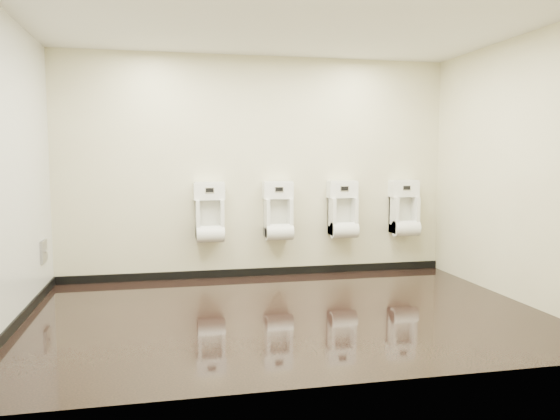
# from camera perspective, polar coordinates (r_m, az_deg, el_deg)

# --- Properties ---
(ground) EXTENTS (5.00, 3.50, 0.00)m
(ground) POSITION_cam_1_polar(r_m,az_deg,el_deg) (5.47, 0.82, -10.70)
(ground) COLOR black
(ground) RESTS_ON ground
(ceiling) EXTENTS (5.00, 3.50, 0.00)m
(ceiling) POSITION_cam_1_polar(r_m,az_deg,el_deg) (5.41, 0.86, 19.12)
(ceiling) COLOR silver
(back_wall) EXTENTS (5.00, 0.02, 2.80)m
(back_wall) POSITION_cam_1_polar(r_m,az_deg,el_deg) (6.97, -2.35, 4.45)
(back_wall) COLOR beige
(back_wall) RESTS_ON ground
(front_wall) EXTENTS (5.00, 0.02, 2.80)m
(front_wall) POSITION_cam_1_polar(r_m,az_deg,el_deg) (3.57, 7.07, 3.44)
(front_wall) COLOR beige
(front_wall) RESTS_ON ground
(left_wall) EXTENTS (0.02, 3.50, 2.80)m
(left_wall) POSITION_cam_1_polar(r_m,az_deg,el_deg) (5.30, -26.61, 3.55)
(left_wall) COLOR beige
(left_wall) RESTS_ON ground
(right_wall) EXTENTS (0.02, 3.50, 2.80)m
(right_wall) POSITION_cam_1_polar(r_m,az_deg,el_deg) (6.30, 23.66, 3.89)
(right_wall) COLOR beige
(right_wall) RESTS_ON ground
(tile_overlay_left) EXTENTS (0.01, 3.50, 2.80)m
(tile_overlay_left) POSITION_cam_1_polar(r_m,az_deg,el_deg) (5.30, -26.56, 3.56)
(tile_overlay_left) COLOR white
(tile_overlay_left) RESTS_ON ground
(skirting_back) EXTENTS (5.00, 0.02, 0.10)m
(skirting_back) POSITION_cam_1_polar(r_m,az_deg,el_deg) (7.12, -2.29, -6.49)
(skirting_back) COLOR black
(skirting_back) RESTS_ON ground
(skirting_left) EXTENTS (0.02, 3.50, 0.10)m
(skirting_left) POSITION_cam_1_polar(r_m,az_deg,el_deg) (5.50, -25.88, -10.64)
(skirting_left) COLOR black
(skirting_left) RESTS_ON ground
(access_panel) EXTENTS (0.04, 0.25, 0.25)m
(access_panel) POSITION_cam_1_polar(r_m,az_deg,el_deg) (6.54, -23.47, -3.99)
(access_panel) COLOR #9E9EA3
(access_panel) RESTS_ON left_wall
(urinal_0) EXTENTS (0.39, 0.29, 0.73)m
(urinal_0) POSITION_cam_1_polar(r_m,az_deg,el_deg) (6.81, -7.36, -0.70)
(urinal_0) COLOR white
(urinal_0) RESTS_ON back_wall
(urinal_1) EXTENTS (0.39, 0.29, 0.73)m
(urinal_1) POSITION_cam_1_polar(r_m,az_deg,el_deg) (6.93, -0.18, -0.54)
(urinal_1) COLOR white
(urinal_1) RESTS_ON back_wall
(urinal_2) EXTENTS (0.39, 0.29, 0.73)m
(urinal_2) POSITION_cam_1_polar(r_m,az_deg,el_deg) (7.15, 6.60, -0.39)
(urinal_2) COLOR white
(urinal_2) RESTS_ON back_wall
(urinal_3) EXTENTS (0.39, 0.29, 0.73)m
(urinal_3) POSITION_cam_1_polar(r_m,az_deg,el_deg) (7.47, 12.88, -0.24)
(urinal_3) COLOR white
(urinal_3) RESTS_ON back_wall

